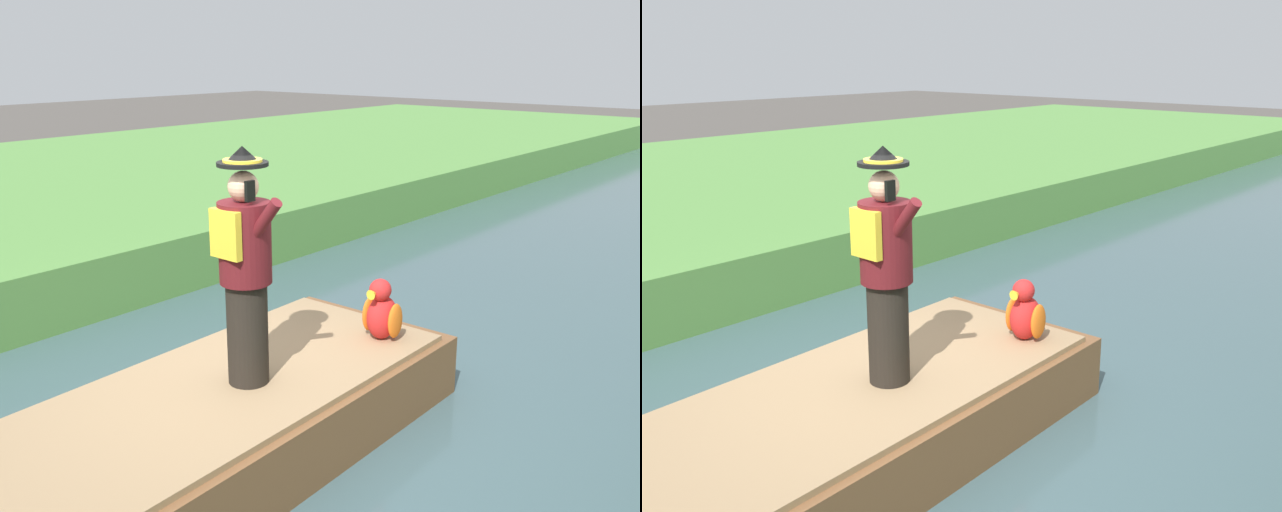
% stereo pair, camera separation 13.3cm
% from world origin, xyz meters
% --- Properties ---
extents(ground_plane, '(80.00, 80.00, 0.00)m').
position_xyz_m(ground_plane, '(0.00, 0.00, 0.00)').
color(ground_plane, '#4C4742').
extents(canal_water, '(6.61, 48.00, 0.10)m').
position_xyz_m(canal_water, '(0.00, 0.00, 0.05)').
color(canal_water, '#3D565B').
rests_on(canal_water, ground).
extents(boat, '(1.87, 4.23, 0.61)m').
position_xyz_m(boat, '(0.00, -0.31, 0.40)').
color(boat, brown).
rests_on(boat, canal_water).
extents(person_pirate, '(0.61, 0.42, 1.85)m').
position_xyz_m(person_pirate, '(0.12, -0.16, 1.64)').
color(person_pirate, black).
rests_on(person_pirate, boat).
extents(parrot_plush, '(0.36, 0.34, 0.57)m').
position_xyz_m(parrot_plush, '(0.41, 1.23, 0.95)').
color(parrot_plush, red).
rests_on(parrot_plush, boat).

